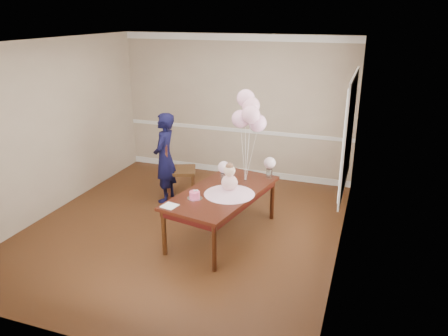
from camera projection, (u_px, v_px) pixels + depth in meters
floor at (184, 228)px, 6.56m from camera, size 4.50×5.00×0.00m
ceiling at (177, 42)px, 5.65m from camera, size 4.50×5.00×0.02m
wall_back at (236, 107)px, 8.32m from camera, size 4.50×0.02×2.70m
wall_front at (63, 217)px, 3.89m from camera, size 4.50×0.02×2.70m
wall_left at (49, 128)px, 6.81m from camera, size 0.02×5.00×2.70m
wall_right at (346, 159)px, 5.40m from camera, size 0.02×5.00×2.70m
chair_rail_trim at (235, 130)px, 8.47m from camera, size 4.50×0.02×0.07m
crown_molding at (236, 37)px, 7.88m from camera, size 4.50×0.02×0.12m
baseboard_trim at (235, 171)px, 8.75m from camera, size 4.50×0.02×0.12m
window_frame at (349, 133)px, 5.79m from camera, size 0.02×1.66×1.56m
window_blinds at (348, 133)px, 5.79m from camera, size 0.01×1.50×1.40m
dining_table_top at (222, 192)px, 6.14m from camera, size 1.27×2.00×0.05m
table_apron at (222, 197)px, 6.16m from camera, size 1.16×1.89×0.09m
table_leg_fl at (164, 233)px, 5.75m from camera, size 0.08×0.08×0.65m
table_leg_fr at (214, 248)px, 5.38m from camera, size 0.08×0.08×0.65m
table_leg_bl at (229, 190)px, 7.13m from camera, size 0.08×0.08×0.65m
table_leg_br at (272, 199)px, 6.76m from camera, size 0.08×0.08×0.65m
baby_skirt at (229, 191)px, 6.01m from camera, size 0.83×0.83×0.09m
baby_torso at (229, 183)px, 5.97m from camera, size 0.22×0.22×0.22m
baby_head at (229, 171)px, 5.91m from camera, size 0.16×0.16×0.16m
baby_hair at (229, 167)px, 5.89m from camera, size 0.11×0.11×0.11m
cake_platter at (195, 198)px, 5.88m from camera, size 0.24×0.24×0.01m
birthday_cake at (195, 195)px, 5.86m from camera, size 0.16×0.16×0.09m
cake_flower_a at (195, 191)px, 5.84m from camera, size 0.03×0.03×0.03m
cake_flower_b at (197, 191)px, 5.84m from camera, size 0.03×0.03×0.03m
rose_vase_near at (224, 178)px, 6.40m from camera, size 0.11×0.11×0.15m
roses_near at (224, 167)px, 6.34m from camera, size 0.18×0.18×0.18m
rose_vase_far at (269, 173)px, 6.58m from camera, size 0.11×0.11×0.15m
roses_far at (270, 163)px, 6.52m from camera, size 0.18×0.18×0.18m
napkin at (170, 206)px, 5.64m from camera, size 0.22×0.22×0.01m
balloon_weight at (245, 180)px, 6.50m from camera, size 0.04×0.04×0.02m
balloon_a at (241, 119)px, 6.23m from camera, size 0.26×0.26×0.26m
balloon_b at (251, 115)px, 6.07m from camera, size 0.26×0.26×0.26m
balloon_c at (251, 106)px, 6.19m from camera, size 0.26×0.26×0.26m
balloon_d at (246, 98)px, 6.22m from camera, size 0.26×0.26×0.26m
balloon_e at (257, 123)px, 6.19m from camera, size 0.26×0.26×0.26m
balloon_ribbon_a at (243, 155)px, 6.39m from camera, size 0.08×0.02×0.78m
balloon_ribbon_b at (248, 153)px, 6.31m from camera, size 0.08×0.07×0.87m
balloon_ribbon_c at (248, 148)px, 6.37m from camera, size 0.04×0.08×0.96m
balloon_ribbon_d at (245, 145)px, 6.38m from camera, size 0.06×0.11×1.05m
balloon_ribbon_e at (251, 157)px, 6.37m from camera, size 0.14×0.04×0.72m
dining_chair_seat at (181, 170)px, 7.50m from camera, size 0.63×0.63×0.05m
chair_leg_fl at (169, 189)px, 7.40m from camera, size 0.06×0.06×0.47m
chair_leg_fr at (193, 188)px, 7.41m from camera, size 0.06×0.06×0.47m
chair_leg_bl at (171, 180)px, 7.77m from camera, size 0.06×0.06×0.47m
chair_leg_br at (193, 180)px, 7.78m from camera, size 0.06×0.06×0.47m
chair_back_post_l at (166, 156)px, 7.20m from camera, size 0.06×0.06×0.62m
chair_back_post_r at (168, 149)px, 7.57m from camera, size 0.06×0.06×0.62m
chair_slat_low at (168, 160)px, 7.43m from camera, size 0.19×0.42×0.05m
chair_slat_mid at (167, 150)px, 7.37m from camera, size 0.19×0.42×0.05m
chair_slat_top at (167, 140)px, 7.31m from camera, size 0.19×0.42×0.05m
woman at (165, 158)px, 7.29m from camera, size 0.43×0.60×1.53m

